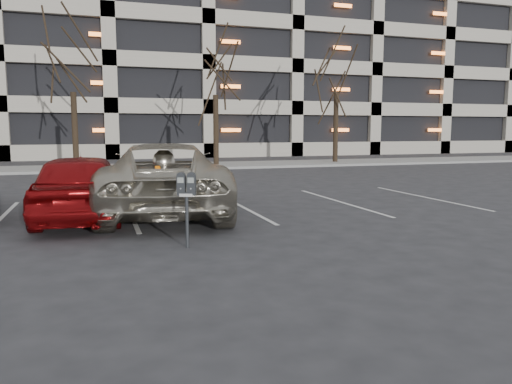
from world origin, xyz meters
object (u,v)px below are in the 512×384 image
Objects in this scene: tree_c at (215,50)px; suv_silver at (164,178)px; car_red at (81,186)px; tree_d at (337,49)px; tree_b at (71,43)px; parking_meter at (186,191)px.

tree_c is 1.32× the size of suv_silver.
car_red is at bearing 18.73° from suv_silver.
car_red is (-13.46, -14.39, -5.68)m from tree_d.
tree_d is (14.00, 0.00, 0.43)m from tree_b.
suv_silver is (0.12, 3.64, -0.13)m from parking_meter.
car_red is (0.54, -14.39, -5.25)m from tree_b.
tree_b is at bearing -72.86° from suv_silver.
parking_meter is at bearing 95.63° from suv_silver.
tree_c is 1.89× the size of car_red.
tree_d is 21.89m from parking_meter.
car_red is at bearing -133.09° from tree_d.
tree_c is 0.94× the size of tree_d.
tree_d reaches higher than car_red.
car_red is at bearing -114.18° from tree_c.
tree_c is at bearing -100.74° from suv_silver.
tree_b is 1.89× the size of car_red.
parking_meter is (-11.72, -17.66, -5.47)m from tree_d.
car_red is (-1.85, -0.37, -0.08)m from suv_silver.
tree_c reaches higher than parking_meter.
tree_c is at bearing 97.07° from parking_meter.
suv_silver is 1.43× the size of car_red.
tree_b is 15.33m from car_red.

